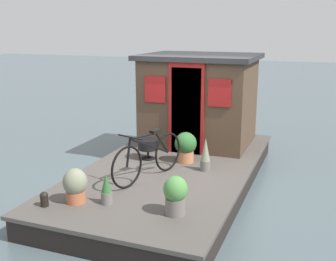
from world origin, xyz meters
name	(u,v)px	position (x,y,z in m)	size (l,w,h in m)	color
ground_plane	(172,186)	(0.00, 0.00, 0.00)	(60.00, 60.00, 0.00)	#4C5B60
houseboat_deck	(172,175)	(0.00, 0.00, 0.20)	(5.55, 2.81, 0.40)	#4C4742
houseboat_cabin	(199,99)	(1.67, 0.00, 1.35)	(1.94, 2.37, 1.90)	#4C3828
bicycle	(149,157)	(-0.77, 0.12, 0.77)	(1.64, 0.64, 0.82)	black
potted_plant_sage	(175,195)	(-1.88, -0.75, 0.68)	(0.32, 0.32, 0.54)	slate
potted_plant_ivy	(106,189)	(-1.91, 0.28, 0.61)	(0.16, 0.16, 0.45)	slate
potted_plant_mint	(205,155)	(-0.05, -0.64, 0.68)	(0.18, 0.18, 0.59)	slate
potted_plant_lavender	(186,146)	(0.28, -0.17, 0.70)	(0.41, 0.41, 0.57)	#C6754C
potted_plant_basil	(75,185)	(-2.03, 0.72, 0.66)	(0.35, 0.35, 0.51)	#B2603D
charcoal_grill	(148,145)	(0.19, 0.56, 0.67)	(0.38, 0.38, 0.38)	black
mooring_bollard	(44,199)	(-2.30, 1.05, 0.51)	(0.12, 0.12, 0.21)	black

